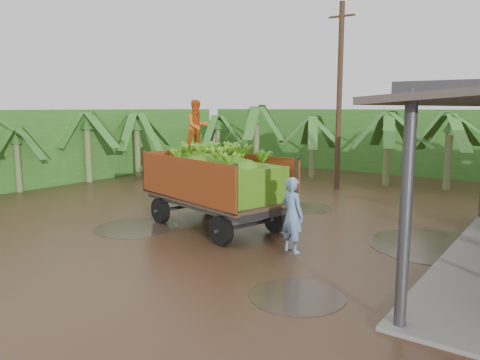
% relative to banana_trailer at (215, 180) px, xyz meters
% --- Properties ---
extents(ground, '(100.00, 100.00, 0.00)m').
position_rel_banana_trailer_xyz_m(ground, '(1.49, 0.18, -1.48)').
color(ground, black).
rests_on(ground, ground).
extents(hedge_north, '(22.00, 3.00, 3.60)m').
position_rel_banana_trailer_xyz_m(hedge_north, '(-0.51, 16.18, 0.32)').
color(hedge_north, '#2D661E').
rests_on(hedge_north, ground).
extents(hedge_west, '(3.00, 18.00, 3.60)m').
position_rel_banana_trailer_xyz_m(hedge_west, '(-12.51, 4.18, 0.32)').
color(hedge_west, '#2D661E').
rests_on(hedge_west, ground).
extents(banana_trailer, '(6.88, 3.51, 3.95)m').
position_rel_banana_trailer_xyz_m(banana_trailer, '(0.00, 0.00, 0.00)').
color(banana_trailer, '#A44317').
rests_on(banana_trailer, ground).
extents(man_blue, '(0.82, 0.67, 1.96)m').
position_rel_banana_trailer_xyz_m(man_blue, '(3.19, -0.82, -0.50)').
color(man_blue, '#6A90C1').
rests_on(man_blue, ground).
extents(utility_pole, '(1.20, 0.24, 8.25)m').
position_rel_banana_trailer_xyz_m(utility_pole, '(0.21, 8.63, 2.70)').
color(utility_pole, '#47301E').
rests_on(utility_pole, ground).
extents(banana_plants, '(24.93, 21.08, 4.34)m').
position_rel_banana_trailer_xyz_m(banana_plants, '(-3.72, 6.28, 0.34)').
color(banana_plants, '#2D661E').
rests_on(banana_plants, ground).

